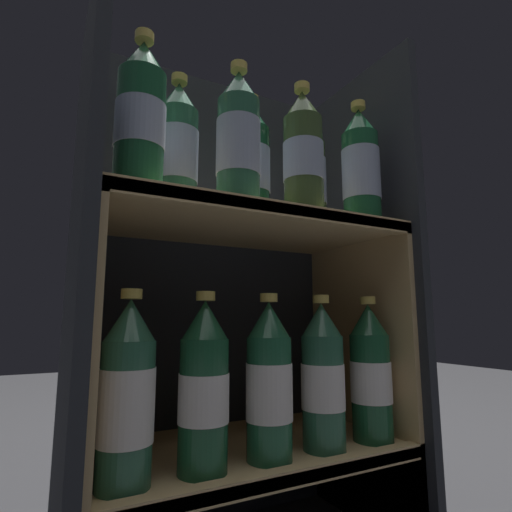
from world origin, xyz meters
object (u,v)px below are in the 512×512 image
at_px(bottle_upper_front_0, 141,118).
at_px(bottle_lower_front_2, 269,383).
at_px(bottle_upper_front_1, 238,141).
at_px(bottle_upper_back_2, 308,176).
at_px(bottle_lower_front_0, 127,395).
at_px(bottle_lower_front_4, 371,374).
at_px(bottle_lower_front_3, 323,378).
at_px(bottle_upper_front_2, 303,156).
at_px(bottle_lower_front_1, 204,388).
at_px(bottle_upper_back_1, 251,165).
at_px(bottle_upper_front_3, 361,169).
at_px(bottle_upper_back_0, 177,150).

relative_size(bottle_upper_front_0, bottle_lower_front_2, 1.00).
bearing_deg(bottle_upper_front_1, bottle_upper_back_2, 22.27).
bearing_deg(bottle_lower_front_0, bottle_upper_front_0, -0.00).
bearing_deg(bottle_lower_front_4, bottle_lower_front_0, -180.00).
distance_m(bottle_lower_front_2, bottle_lower_front_3, 0.11).
bearing_deg(bottle_lower_front_2, bottle_lower_front_0, 180.00).
height_order(bottle_upper_front_2, bottle_lower_front_3, bottle_upper_front_2).
bearing_deg(bottle_upper_front_0, bottle_lower_front_1, 0.00).
bearing_deg(bottle_upper_back_2, bottle_lower_front_1, -162.05).
relative_size(bottle_upper_back_1, bottle_lower_front_1, 1.00).
xyz_separation_m(bottle_upper_front_2, bottle_lower_front_4, (0.14, 0.00, -0.40)).
height_order(bottle_upper_front_0, bottle_lower_front_0, bottle_upper_front_0).
bearing_deg(bottle_lower_front_1, bottle_upper_front_3, 0.00).
relative_size(bottle_lower_front_0, bottle_lower_front_1, 1.00).
xyz_separation_m(bottle_upper_front_1, bottle_lower_front_0, (-0.17, 0.00, -0.40)).
relative_size(bottle_upper_front_2, bottle_lower_front_4, 1.00).
xyz_separation_m(bottle_upper_front_1, bottle_lower_front_2, (0.06, 0.00, -0.40)).
bearing_deg(bottle_lower_front_2, bottle_lower_front_3, 0.00).
bearing_deg(bottle_upper_front_1, bottle_upper_back_0, 134.54).
height_order(bottle_upper_back_0, bottle_lower_front_4, bottle_upper_back_0).
height_order(bottle_upper_front_0, bottle_lower_front_4, bottle_upper_front_0).
xyz_separation_m(bottle_upper_front_0, bottle_lower_front_1, (0.11, 0.00, -0.40)).
relative_size(bottle_upper_front_0, bottle_upper_back_2, 1.00).
height_order(bottle_upper_front_2, bottle_upper_front_3, same).
height_order(bottle_lower_front_2, bottle_lower_front_3, same).
distance_m(bottle_upper_front_2, bottle_lower_front_4, 0.43).
distance_m(bottle_lower_front_0, bottle_lower_front_4, 0.44).
height_order(bottle_upper_front_1, bottle_upper_front_2, same).
distance_m(bottle_upper_back_0, bottle_lower_front_4, 0.55).
distance_m(bottle_lower_front_0, bottle_lower_front_3, 0.33).
xyz_separation_m(bottle_upper_front_1, bottle_upper_back_1, (0.07, 0.08, 0.00)).
xyz_separation_m(bottle_upper_front_1, bottle_upper_front_2, (0.13, 0.00, 0.00)).
height_order(bottle_upper_front_0, bottle_upper_back_0, same).
bearing_deg(bottle_upper_front_3, bottle_upper_back_2, 130.08).
height_order(bottle_upper_front_1, bottle_upper_front_3, same).
distance_m(bottle_upper_front_3, bottle_upper_back_2, 0.11).
distance_m(bottle_upper_back_0, bottle_lower_front_3, 0.48).
bearing_deg(bottle_upper_front_3, bottle_upper_back_0, 166.81).
xyz_separation_m(bottle_upper_back_1, bottle_lower_front_4, (0.21, -0.08, -0.40)).
xyz_separation_m(bottle_upper_front_3, bottle_lower_front_3, (-0.11, -0.00, -0.40)).
xyz_separation_m(bottle_upper_front_0, bottle_lower_front_0, (-0.00, 0.00, -0.41)).
bearing_deg(bottle_lower_front_0, bottle_upper_front_3, 0.00).
distance_m(bottle_upper_back_2, bottle_lower_front_0, 0.55).
height_order(bottle_upper_front_0, bottle_upper_front_2, same).
relative_size(bottle_upper_front_3, bottle_lower_front_4, 1.00).
bearing_deg(bottle_lower_front_4, bottle_lower_front_1, -180.00).
distance_m(bottle_lower_front_0, bottle_lower_front_2, 0.22).
height_order(bottle_upper_front_0, bottle_upper_back_1, same).
relative_size(bottle_upper_front_1, bottle_lower_front_1, 1.00).
bearing_deg(bottle_upper_back_0, bottle_upper_back_1, 0.00).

